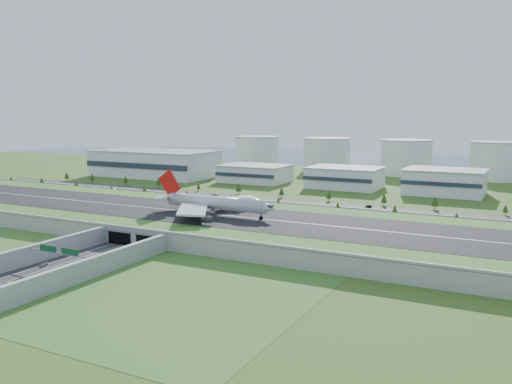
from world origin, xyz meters
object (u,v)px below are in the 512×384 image
at_px(car_2, 122,255).
at_px(car_4, 114,189).
at_px(fuel_tank_a, 257,152).
at_px(car_5, 369,206).
at_px(car_0, 43,264).
at_px(car_7, 215,194).
at_px(boeing_747, 215,203).

height_order(car_2, car_4, car_4).
height_order(fuel_tank_a, car_5, fuel_tank_a).
xyz_separation_m(car_0, car_2, (18.58, 26.33, 0.09)).
relative_size(car_2, car_5, 1.21).
relative_size(car_2, car_7, 0.99).
relative_size(car_0, car_5, 0.87).
height_order(boeing_747, car_5, boeing_747).
distance_m(car_4, car_7, 88.85).
bearing_deg(car_7, car_2, -0.74).
relative_size(car_0, car_4, 0.88).
bearing_deg(car_0, boeing_747, 63.10).
bearing_deg(car_5, fuel_tank_a, -112.45).
distance_m(boeing_747, car_0, 98.06).
bearing_deg(car_7, car_0, -8.23).
bearing_deg(boeing_747, car_2, -93.60).
height_order(car_5, car_7, car_7).
relative_size(boeing_747, car_5, 15.99).
xyz_separation_m(car_2, car_5, (61.80, 172.01, -0.02)).
relative_size(boeing_747, car_4, 16.06).
xyz_separation_m(car_0, car_4, (-126.25, 182.63, 0.10)).
bearing_deg(car_7, car_5, 71.86).
bearing_deg(car_5, car_2, 5.08).
relative_size(fuel_tank_a, car_4, 10.64).
height_order(car_0, car_4, car_4).
distance_m(car_5, car_7, 118.80).
bearing_deg(fuel_tank_a, car_7, -71.22).
bearing_deg(fuel_tank_a, car_2, -71.31).
relative_size(car_5, car_7, 0.82).
bearing_deg(boeing_747, fuel_tank_a, 115.36).
bearing_deg(car_4, car_2, -157.01).
bearing_deg(fuel_tank_a, boeing_747, -66.58).
relative_size(car_2, car_4, 1.22).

